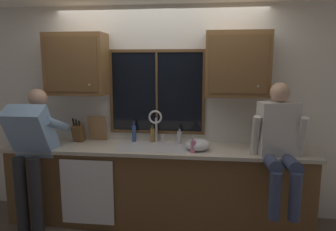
{
  "coord_description": "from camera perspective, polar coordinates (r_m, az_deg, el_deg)",
  "views": [
    {
      "loc": [
        0.54,
        -3.76,
        1.88
      ],
      "look_at": [
        0.13,
        -0.3,
        1.29
      ],
      "focal_mm": 33.51,
      "sensor_mm": 36.0,
      "label": 1
    }
  ],
  "objects": [
    {
      "name": "dishwasher_front",
      "position": [
        3.69,
        -14.49,
        -13.39
      ],
      "size": [
        0.6,
        0.02,
        0.74
      ],
      "primitive_type": "cube",
      "color": "white"
    },
    {
      "name": "window_glass",
      "position": [
        3.82,
        -2.05,
        4.27
      ],
      "size": [
        1.1,
        0.02,
        0.95
      ],
      "primitive_type": "cube",
      "color": "black"
    },
    {
      "name": "window_frame_right",
      "position": [
        3.76,
        6.53,
        4.13
      ],
      "size": [
        0.03,
        0.02,
        0.95
      ],
      "primitive_type": "cube",
      "color": "brown"
    },
    {
      "name": "person_sitting_on_counter",
      "position": [
        3.37,
        19.62,
        -4.26
      ],
      "size": [
        0.54,
        0.63,
        1.26
      ],
      "color": "#384260",
      "rests_on": "countertop"
    },
    {
      "name": "bottle_amber_small",
      "position": [
        3.76,
        2.11,
        -3.96
      ],
      "size": [
        0.06,
        0.06,
        0.19
      ],
      "color": "#B7B7BC",
      "rests_on": "countertop"
    },
    {
      "name": "window_frame_top",
      "position": [
        3.79,
        -2.12,
        11.68
      ],
      "size": [
        1.17,
        0.02,
        0.04
      ],
      "primitive_type": "cube",
      "color": "brown"
    },
    {
      "name": "lower_cabinet_run",
      "position": [
        3.8,
        -1.97,
        -12.68
      ],
      "size": [
        3.45,
        0.58,
        0.88
      ],
      "primitive_type": "cube",
      "color": "brown",
      "rests_on": "floor"
    },
    {
      "name": "person_standing",
      "position": [
        3.76,
        -23.56,
        -5.18
      ],
      "size": [
        0.53,
        0.67,
        1.59
      ],
      "color": "#262628",
      "rests_on": "floor"
    },
    {
      "name": "countertop",
      "position": [
        3.63,
        -2.06,
        -6.06
      ],
      "size": [
        3.51,
        0.62,
        0.04
      ],
      "primitive_type": "cube",
      "color": "beige",
      "rests_on": "lower_cabinet_run"
    },
    {
      "name": "upper_cabinet_left",
      "position": [
        3.9,
        -16.28,
        8.94
      ],
      "size": [
        0.7,
        0.36,
        0.72
      ],
      "color": "brown"
    },
    {
      "name": "window_mullion_center",
      "position": [
        3.8,
        -2.07,
        4.25
      ],
      "size": [
        0.02,
        0.02,
        0.95
      ],
      "primitive_type": "cube",
      "color": "brown"
    },
    {
      "name": "sink",
      "position": [
        3.67,
        -2.68,
        -7.17
      ],
      "size": [
        0.8,
        0.46,
        0.21
      ],
      "color": "#B7B7BC",
      "rests_on": "lower_cabinet_run"
    },
    {
      "name": "bottle_tall_clear",
      "position": [
        3.83,
        -2.84,
        -3.53
      ],
      "size": [
        0.06,
        0.06,
        0.22
      ],
      "color": "olive",
      "rests_on": "countertop"
    },
    {
      "name": "upper_cabinet_right",
      "position": [
        3.61,
        12.47,
        9.07
      ],
      "size": [
        0.7,
        0.36,
        0.72
      ],
      "color": "brown"
    },
    {
      "name": "bottle_green_glass",
      "position": [
        3.86,
        -6.19,
        -3.21
      ],
      "size": [
        0.05,
        0.05,
        0.26
      ],
      "color": "#334C8C",
      "rests_on": "countertop"
    },
    {
      "name": "soap_dispenser",
      "position": [
        3.41,
        4.6,
        -5.58
      ],
      "size": [
        0.06,
        0.07,
        0.18
      ],
      "color": "pink",
      "rests_on": "countertop"
    },
    {
      "name": "window_frame_left",
      "position": [
        3.93,
        -10.29,
        4.28
      ],
      "size": [
        0.03,
        0.02,
        0.95
      ],
      "primitive_type": "cube",
      "color": "brown"
    },
    {
      "name": "window_frame_bottom",
      "position": [
        3.88,
        -2.03,
        -3.0
      ],
      "size": [
        1.17,
        0.02,
        0.04
      ],
      "primitive_type": "cube",
      "color": "brown"
    },
    {
      "name": "knife_block",
      "position": [
        4.0,
        -15.96,
        -3.07
      ],
      "size": [
        0.12,
        0.18,
        0.32
      ],
      "color": "brown",
      "rests_on": "countertop"
    },
    {
      "name": "mixing_bowl",
      "position": [
        3.5,
        5.4,
        -5.31
      ],
      "size": [
        0.27,
        0.27,
        0.13
      ],
      "primitive_type": "ellipsoid",
      "color": "silver",
      "rests_on": "countertop"
    },
    {
      "name": "faucet",
      "position": [
        3.75,
        -2.16,
        -1.24
      ],
      "size": [
        0.18,
        0.09,
        0.4
      ],
      "color": "silver",
      "rests_on": "countertop"
    },
    {
      "name": "cutting_board",
      "position": [
        3.99,
        -12.69,
        -2.28
      ],
      "size": [
        0.22,
        0.08,
        0.31
      ],
      "primitive_type": "cube",
      "rotation": [
        0.21,
        0.0,
        0.0
      ],
      "color": "#997047",
      "rests_on": "countertop"
    },
    {
      "name": "back_wall",
      "position": [
        3.91,
        -1.27,
        0.7
      ],
      "size": [
        5.85,
        0.12,
        2.55
      ],
      "primitive_type": "cube",
      "color": "silver",
      "rests_on": "floor"
    }
  ]
}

